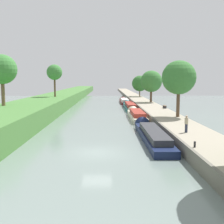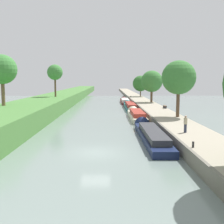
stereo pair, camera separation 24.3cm
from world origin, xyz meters
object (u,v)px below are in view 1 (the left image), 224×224
at_px(person_walking, 186,124).
at_px(park_bench, 165,106).
at_px(mooring_bollard_far, 130,97).
at_px(narrowboat_cream, 136,115).
at_px(narrowboat_teal, 130,106).
at_px(narrowboat_maroon, 124,101).
at_px(mooring_bollard_near, 195,144).
at_px(narrowboat_navy, 151,134).

xyz_separation_m(person_walking, park_bench, (2.64, 21.93, -0.53)).
height_order(person_walking, mooring_bollard_far, person_walking).
distance_m(narrowboat_cream, narrowboat_teal, 14.00).
relative_size(narrowboat_maroon, mooring_bollard_near, 28.87).
height_order(narrowboat_navy, mooring_bollard_near, mooring_bollard_near).
bearing_deg(narrowboat_maroon, narrowboat_teal, -89.01).
xyz_separation_m(narrowboat_teal, narrowboat_maroon, (-0.25, 14.42, -0.09)).
relative_size(narrowboat_cream, park_bench, 8.32).
xyz_separation_m(narrowboat_maroon, mooring_bollard_near, (2.05, -51.23, 0.85)).
xyz_separation_m(narrowboat_maroon, park_bench, (5.71, -23.65, 0.97)).
bearing_deg(park_bench, narrowboat_navy, -106.01).
bearing_deg(person_walking, mooring_bollard_far, 91.15).
xyz_separation_m(narrowboat_navy, mooring_bollard_far, (1.93, 48.77, 0.83)).
xyz_separation_m(narrowboat_cream, person_walking, (2.93, -17.16, 1.42)).
relative_size(narrowboat_cream, narrowboat_teal, 0.83).
relative_size(narrowboat_navy, person_walking, 8.91).
bearing_deg(narrowboat_cream, narrowboat_maroon, 90.28).
relative_size(narrowboat_cream, person_walking, 7.52).
bearing_deg(park_bench, mooring_bollard_near, -97.56).
xyz_separation_m(narrowboat_cream, mooring_bollard_near, (1.91, -22.81, 0.77)).
relative_size(mooring_bollard_near, park_bench, 0.30).
bearing_deg(mooring_bollard_far, narrowboat_navy, -92.27).
xyz_separation_m(mooring_bollard_near, mooring_bollard_far, (0.00, 56.86, 0.00)).
xyz_separation_m(narrowboat_navy, person_walking, (2.96, -2.45, 1.48)).
distance_m(narrowboat_teal, narrowboat_maroon, 14.42).
height_order(narrowboat_maroon, park_bench, park_bench).
bearing_deg(park_bench, mooring_bollard_far, 97.12).
relative_size(narrowboat_teal, mooring_bollard_near, 33.38).
bearing_deg(narrowboat_maroon, park_bench, -76.43).
relative_size(narrowboat_teal, mooring_bollard_far, 33.38).
height_order(narrowboat_cream, mooring_bollard_far, mooring_bollard_far).
bearing_deg(narrowboat_teal, mooring_bollard_near, -87.20).
xyz_separation_m(narrowboat_maroon, person_walking, (3.07, -45.58, 1.50)).
bearing_deg(park_bench, person_walking, -96.85).
distance_m(mooring_bollard_near, park_bench, 27.82).
bearing_deg(park_bench, narrowboat_teal, 120.59).
distance_m(person_walking, mooring_bollard_near, 5.78).
height_order(narrowboat_navy, mooring_bollard_far, mooring_bollard_far).
xyz_separation_m(narrowboat_navy, mooring_bollard_near, (1.93, -8.10, 0.83)).
height_order(narrowboat_teal, park_bench, park_bench).
distance_m(person_walking, mooring_bollard_far, 51.23).
relative_size(narrowboat_teal, park_bench, 10.01).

